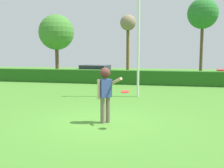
% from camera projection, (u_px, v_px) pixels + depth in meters
% --- Properties ---
extents(ground_plane, '(60.00, 60.00, 0.00)m').
position_uv_depth(ground_plane, '(103.00, 122.00, 8.75)').
color(ground_plane, '#457F2A').
extents(person, '(0.82, 0.51, 1.79)m').
position_uv_depth(person, '(105.00, 88.00, 8.52)').
color(person, '#725F55').
rests_on(person, ground).
extents(frisbee, '(0.24, 0.24, 0.06)m').
position_uv_depth(frisbee, '(125.00, 92.00, 7.84)').
color(frisbee, red).
extents(lamppost, '(0.24, 0.24, 6.50)m').
position_uv_depth(lamppost, '(139.00, 26.00, 13.38)').
color(lamppost, silver).
rests_on(lamppost, ground).
extents(hedge_row, '(23.29, 0.90, 0.99)m').
position_uv_depth(hedge_row, '(141.00, 77.00, 19.05)').
color(hedge_row, '#245B1A').
rests_on(hedge_row, ground).
extents(parked_car_black, '(4.40, 2.28, 1.25)m').
position_uv_depth(parked_car_black, '(95.00, 72.00, 21.89)').
color(parked_car_black, black).
rests_on(parked_car_black, ground).
extents(birch_tree, '(3.05, 3.05, 7.68)m').
position_uv_depth(birch_tree, '(203.00, 14.00, 26.81)').
color(birch_tree, brown).
rests_on(birch_tree, ground).
extents(willow_tree, '(3.82, 3.82, 6.36)m').
position_uv_depth(willow_tree, '(56.00, 33.00, 29.14)').
color(willow_tree, brown).
rests_on(willow_tree, ground).
extents(maple_tree, '(1.49, 1.49, 5.82)m').
position_uv_depth(maple_tree, '(128.00, 26.00, 25.34)').
color(maple_tree, brown).
rests_on(maple_tree, ground).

